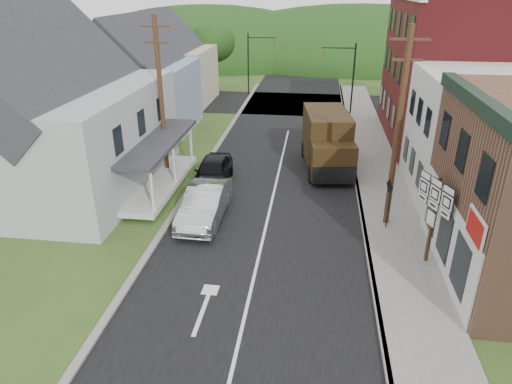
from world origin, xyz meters
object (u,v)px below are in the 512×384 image
at_px(silver_sedan, 205,204).
at_px(warning_sign, 389,197).
at_px(dark_sedan, 213,171).
at_px(delivery_van, 327,142).
at_px(route_sign_cluster, 434,208).

height_order(silver_sedan, warning_sign, warning_sign).
height_order(dark_sedan, delivery_van, delivery_van).
bearing_deg(silver_sedan, warning_sign, 1.43).
distance_m(dark_sedan, delivery_van, 7.23).
relative_size(silver_sedan, dark_sedan, 1.10).
xyz_separation_m(silver_sedan, dark_sedan, (-0.57, 4.27, -0.05)).
relative_size(silver_sedan, delivery_van, 0.78).
xyz_separation_m(dark_sedan, delivery_van, (6.37, 3.29, 0.96)).
relative_size(dark_sedan, route_sign_cluster, 1.25).
xyz_separation_m(dark_sedan, route_sign_cluster, (10.30, -6.84, 1.75)).
bearing_deg(silver_sedan, route_sign_cluster, -14.10).
xyz_separation_m(silver_sedan, route_sign_cluster, (9.73, -2.57, 1.70)).
bearing_deg(silver_sedan, dark_sedan, 98.30).
xyz_separation_m(delivery_van, route_sign_cluster, (3.93, -10.13, 0.79)).
distance_m(silver_sedan, warning_sign, 8.54).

